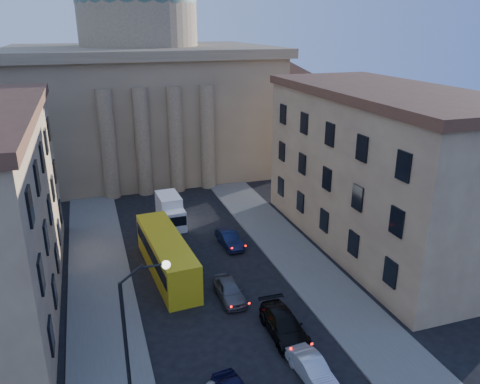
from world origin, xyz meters
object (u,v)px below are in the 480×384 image
(street_lamp, at_px, (135,328))
(city_bus, at_px, (166,254))
(box_truck, at_px, (171,211))
(car_right_near, at_px, (312,369))

(street_lamp, height_order, city_bus, street_lamp)
(street_lamp, relative_size, city_bus, 0.75)
(street_lamp, relative_size, box_truck, 1.60)
(car_right_near, relative_size, city_bus, 0.35)
(street_lamp, distance_m, city_bus, 15.34)
(car_right_near, bearing_deg, street_lamp, 170.57)
(car_right_near, height_order, city_bus, city_bus)
(street_lamp, distance_m, box_truck, 25.59)
(city_bus, bearing_deg, car_right_near, -72.71)
(street_lamp, distance_m, car_right_near, 10.92)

